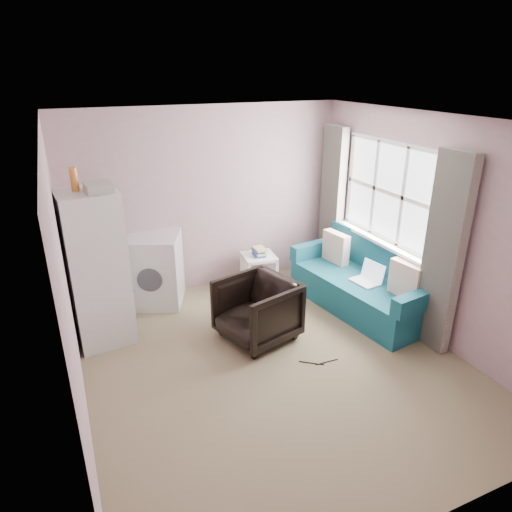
{
  "coord_description": "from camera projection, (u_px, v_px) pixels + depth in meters",
  "views": [
    {
      "loc": [
        -1.82,
        -3.65,
        2.93
      ],
      "look_at": [
        0.05,
        0.6,
        1.0
      ],
      "focal_mm": 32.0,
      "sensor_mm": 36.0,
      "label": 1
    }
  ],
  "objects": [
    {
      "name": "armchair",
      "position": [
        257.0,
        307.0,
        5.19
      ],
      "size": [
        0.9,
        0.94,
        0.8
      ],
      "primitive_type": "imported",
      "rotation": [
        0.0,
        0.0,
        -1.3
      ],
      "color": "black",
      "rests_on": "ground"
    },
    {
      "name": "washing_machine",
      "position": [
        155.0,
        268.0,
        5.97
      ],
      "size": [
        0.87,
        0.87,
        0.94
      ],
      "rotation": [
        0.0,
        0.0,
        -0.4
      ],
      "color": "silver",
      "rests_on": "ground"
    },
    {
      "name": "sofa",
      "position": [
        366.0,
        284.0,
        5.92
      ],
      "size": [
        1.18,
        2.09,
        0.89
      ],
      "rotation": [
        0.0,
        0.0,
        0.15
      ],
      "color": "#1A6779",
      "rests_on": "ground"
    },
    {
      "name": "window_dressing",
      "position": [
        379.0,
        224.0,
        5.72
      ],
      "size": [
        0.17,
        2.62,
        2.18
      ],
      "color": "white",
      "rests_on": "ground"
    },
    {
      "name": "room",
      "position": [
        278.0,
        254.0,
        4.42
      ],
      "size": [
        3.84,
        4.24,
        2.54
      ],
      "color": "#7F7053",
      "rests_on": "ground"
    },
    {
      "name": "floor_cables",
      "position": [
        319.0,
        362.0,
        4.88
      ],
      "size": [
        0.41,
        0.17,
        0.01
      ],
      "rotation": [
        0.0,
        0.0,
        -0.3
      ],
      "color": "black",
      "rests_on": "ground"
    },
    {
      "name": "side_table",
      "position": [
        259.0,
        269.0,
        6.47
      ],
      "size": [
        0.49,
        0.49,
        0.6
      ],
      "rotation": [
        0.0,
        0.0,
        -0.13
      ],
      "color": "white",
      "rests_on": "ground"
    },
    {
      "name": "fridge",
      "position": [
        97.0,
        268.0,
        5.0
      ],
      "size": [
        0.67,
        0.66,
        2.0
      ],
      "rotation": [
        0.0,
        0.0,
        0.1
      ],
      "color": "silver",
      "rests_on": "ground"
    }
  ]
}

